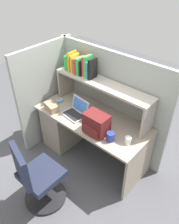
{
  "coord_description": "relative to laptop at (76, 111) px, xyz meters",
  "views": [
    {
      "loc": [
        1.58,
        -1.85,
        2.62
      ],
      "look_at": [
        0.0,
        -0.05,
        0.85
      ],
      "focal_mm": 36.9,
      "sensor_mm": 36.0,
      "label": 1
    }
  ],
  "objects": [
    {
      "name": "computer_mouse",
      "position": [
        -0.39,
        0.06,
        -0.03
      ],
      "size": [
        0.09,
        0.12,
        0.03
      ],
      "primitive_type": "cube",
      "rotation": [
        0.0,
        0.0,
        -0.27
      ],
      "color": "#7299C6",
      "rests_on": "desk"
    },
    {
      "name": "backpack",
      "position": [
        0.44,
        -0.1,
        0.08
      ],
      "size": [
        0.3,
        0.23,
        0.27
      ],
      "color": "#591919",
      "rests_on": "desk"
    },
    {
      "name": "laptop",
      "position": [
        0.0,
        0.0,
        0.0
      ],
      "size": [
        0.34,
        0.29,
        0.22
      ],
      "color": "#B7BABF",
      "rests_on": "desk"
    },
    {
      "name": "cubicle_partition_rear",
      "position": [
        0.21,
        0.46,
        -0.01
      ],
      "size": [
        1.84,
        0.05,
        1.55
      ],
      "primitive_type": "cube",
      "color": "#939991",
      "rests_on": "ground_plane"
    },
    {
      "name": "office_chair",
      "position": [
        0.22,
        -0.9,
        -0.39
      ],
      "size": [
        0.52,
        0.54,
        0.93
      ],
      "rotation": [
        0.0,
        0.0,
        2.86
      ],
      "color": "black",
      "rests_on": "ground_plane"
    },
    {
      "name": "cubicle_partition_left",
      "position": [
        -0.64,
        0.03,
        -0.01
      ],
      "size": [
        0.05,
        1.06,
        1.55
      ],
      "primitive_type": "cube",
      "color": "#939991",
      "rests_on": "ground_plane"
    },
    {
      "name": "desk",
      "position": [
        -0.18,
        0.08,
        -0.38
      ],
      "size": [
        1.6,
        0.7,
        0.73
      ],
      "color": "gray",
      "rests_on": "ground_plane"
    },
    {
      "name": "paper_cup",
      "position": [
        0.84,
        -0.01,
        -0.01
      ],
      "size": [
        0.08,
        0.08,
        0.08
      ],
      "primitive_type": "cylinder",
      "color": "white",
      "rests_on": "desk"
    },
    {
      "name": "overhead_hutch",
      "position": [
        0.21,
        0.28,
        0.3
      ],
      "size": [
        1.44,
        0.28,
        0.45
      ],
      "color": "gray",
      "rests_on": "desk"
    },
    {
      "name": "ground_plane",
      "position": [
        0.21,
        0.08,
        -0.78
      ],
      "size": [
        8.0,
        8.0,
        0.0
      ],
      "primitive_type": "plane",
      "color": "#4C4C51"
    },
    {
      "name": "tissue_box",
      "position": [
        -0.33,
        -0.16,
        -0.0
      ],
      "size": [
        0.24,
        0.16,
        0.1
      ],
      "primitive_type": "cube",
      "rotation": [
        0.0,
        0.0,
        -0.2
      ],
      "color": "#9E7F60",
      "rests_on": "desk"
    },
    {
      "name": "reference_books_on_shelf",
      "position": [
        -0.17,
        0.29,
        0.52
      ],
      "size": [
        0.47,
        0.19,
        0.29
      ],
      "color": "green",
      "rests_on": "overhead_hutch"
    },
    {
      "name": "snack_canister",
      "position": [
        0.66,
        -0.1,
        0.01
      ],
      "size": [
        0.1,
        0.1,
        0.11
      ],
      "primitive_type": "cylinder",
      "color": "navy",
      "rests_on": "desk"
    }
  ]
}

